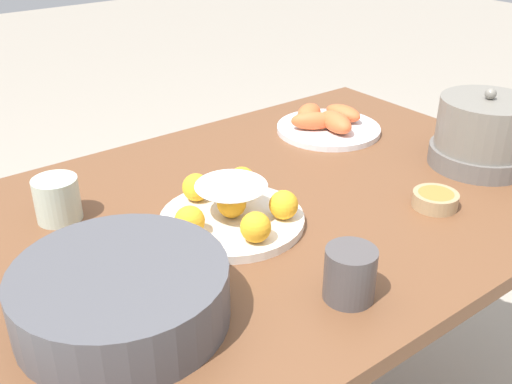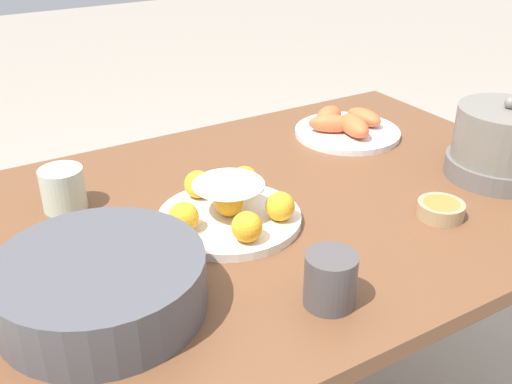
{
  "view_description": "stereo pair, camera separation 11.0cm",
  "coord_description": "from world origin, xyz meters",
  "px_view_note": "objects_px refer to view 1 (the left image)",
  "views": [
    {
      "loc": [
        0.66,
        0.79,
        1.28
      ],
      "look_at": [
        0.06,
        0.01,
        0.76
      ],
      "focal_mm": 42.0,
      "sensor_mm": 36.0,
      "label": 1
    },
    {
      "loc": [
        0.57,
        0.85,
        1.28
      ],
      "look_at": [
        0.06,
        0.01,
        0.76
      ],
      "focal_mm": 42.0,
      "sensor_mm": 36.0,
      "label": 2
    }
  ],
  "objects_px": {
    "cake_plate": "(232,209)",
    "serving_bowl": "(121,292)",
    "seafood_platter": "(327,123)",
    "dining_table": "(277,244)",
    "cup_near": "(57,199)",
    "warming_pot": "(483,134)",
    "sauce_bowl": "(435,199)",
    "cup_far": "(350,274)"
  },
  "relations": [
    {
      "from": "serving_bowl",
      "to": "seafood_platter",
      "type": "height_order",
      "value": "serving_bowl"
    },
    {
      "from": "cup_far",
      "to": "warming_pot",
      "type": "xyz_separation_m",
      "value": [
        -0.56,
        -0.16,
        0.03
      ]
    },
    {
      "from": "serving_bowl",
      "to": "dining_table",
      "type": "bearing_deg",
      "value": -160.34
    },
    {
      "from": "seafood_platter",
      "to": "cup_far",
      "type": "xyz_separation_m",
      "value": [
        0.43,
        0.5,
        0.02
      ]
    },
    {
      "from": "cup_far",
      "to": "sauce_bowl",
      "type": "bearing_deg",
      "value": -163.61
    },
    {
      "from": "seafood_platter",
      "to": "cup_near",
      "type": "relative_size",
      "value": 3.11
    },
    {
      "from": "serving_bowl",
      "to": "warming_pot",
      "type": "xyz_separation_m",
      "value": [
        -0.84,
        -0.0,
        0.03
      ]
    },
    {
      "from": "cake_plate",
      "to": "sauce_bowl",
      "type": "relative_size",
      "value": 3.04
    },
    {
      "from": "cake_plate",
      "to": "dining_table",
      "type": "bearing_deg",
      "value": -169.87
    },
    {
      "from": "sauce_bowl",
      "to": "serving_bowl",
      "type": "bearing_deg",
      "value": -5.68
    },
    {
      "from": "seafood_platter",
      "to": "sauce_bowl",
      "type": "bearing_deg",
      "value": 75.94
    },
    {
      "from": "sauce_bowl",
      "to": "warming_pot",
      "type": "height_order",
      "value": "warming_pot"
    },
    {
      "from": "sauce_bowl",
      "to": "warming_pot",
      "type": "distance_m",
      "value": 0.24
    },
    {
      "from": "cake_plate",
      "to": "cup_near",
      "type": "distance_m",
      "value": 0.32
    },
    {
      "from": "cake_plate",
      "to": "seafood_platter",
      "type": "distance_m",
      "value": 0.49
    },
    {
      "from": "dining_table",
      "to": "sauce_bowl",
      "type": "bearing_deg",
      "value": 136.68
    },
    {
      "from": "cup_near",
      "to": "warming_pot",
      "type": "height_order",
      "value": "warming_pot"
    },
    {
      "from": "sauce_bowl",
      "to": "cup_near",
      "type": "distance_m",
      "value": 0.7
    },
    {
      "from": "serving_bowl",
      "to": "sauce_bowl",
      "type": "xyz_separation_m",
      "value": [
        -0.62,
        0.06,
        -0.03
      ]
    },
    {
      "from": "serving_bowl",
      "to": "seafood_platter",
      "type": "distance_m",
      "value": 0.79
    },
    {
      "from": "cup_near",
      "to": "warming_pot",
      "type": "xyz_separation_m",
      "value": [
        -0.81,
        0.33,
        0.03
      ]
    },
    {
      "from": "cake_plate",
      "to": "cup_far",
      "type": "relative_size",
      "value": 3.17
    },
    {
      "from": "warming_pot",
      "to": "cup_far",
      "type": "bearing_deg",
      "value": 15.86
    },
    {
      "from": "dining_table",
      "to": "serving_bowl",
      "type": "height_order",
      "value": "serving_bowl"
    },
    {
      "from": "dining_table",
      "to": "sauce_bowl",
      "type": "distance_m",
      "value": 0.32
    },
    {
      "from": "serving_bowl",
      "to": "sauce_bowl",
      "type": "height_order",
      "value": "serving_bowl"
    },
    {
      "from": "cup_far",
      "to": "dining_table",
      "type": "bearing_deg",
      "value": -110.5
    },
    {
      "from": "dining_table",
      "to": "seafood_platter",
      "type": "xyz_separation_m",
      "value": [
        -0.32,
        -0.2,
        0.12
      ]
    },
    {
      "from": "cake_plate",
      "to": "warming_pot",
      "type": "bearing_deg",
      "value": 168.11
    },
    {
      "from": "cake_plate",
      "to": "serving_bowl",
      "type": "distance_m",
      "value": 0.3
    },
    {
      "from": "serving_bowl",
      "to": "seafood_platter",
      "type": "bearing_deg",
      "value": -154.59
    },
    {
      "from": "seafood_platter",
      "to": "cup_far",
      "type": "height_order",
      "value": "cup_far"
    },
    {
      "from": "serving_bowl",
      "to": "warming_pot",
      "type": "height_order",
      "value": "warming_pot"
    },
    {
      "from": "serving_bowl",
      "to": "seafood_platter",
      "type": "xyz_separation_m",
      "value": [
        -0.72,
        -0.34,
        -0.02
      ]
    },
    {
      "from": "dining_table",
      "to": "cup_far",
      "type": "distance_m",
      "value": 0.35
    },
    {
      "from": "dining_table",
      "to": "seafood_platter",
      "type": "distance_m",
      "value": 0.39
    },
    {
      "from": "cake_plate",
      "to": "sauce_bowl",
      "type": "height_order",
      "value": "cake_plate"
    },
    {
      "from": "dining_table",
      "to": "cup_near",
      "type": "xyz_separation_m",
      "value": [
        0.37,
        -0.18,
        0.14
      ]
    },
    {
      "from": "cake_plate",
      "to": "warming_pot",
      "type": "relative_size",
      "value": 1.22
    },
    {
      "from": "cup_near",
      "to": "seafood_platter",
      "type": "bearing_deg",
      "value": -178.87
    },
    {
      "from": "sauce_bowl",
      "to": "seafood_platter",
      "type": "xyz_separation_m",
      "value": [
        -0.1,
        -0.4,
        0.01
      ]
    },
    {
      "from": "dining_table",
      "to": "sauce_bowl",
      "type": "xyz_separation_m",
      "value": [
        -0.22,
        0.2,
        0.12
      ]
    }
  ]
}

